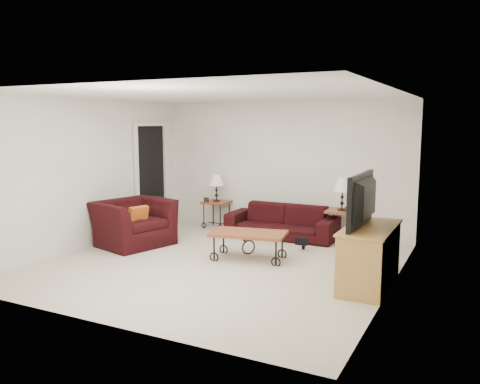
# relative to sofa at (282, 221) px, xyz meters

# --- Properties ---
(ground) EXTENTS (5.00, 5.00, 0.00)m
(ground) POSITION_rel_sofa_xyz_m (-0.20, -2.02, -0.30)
(ground) COLOR beige
(ground) RESTS_ON ground
(wall_back) EXTENTS (5.00, 0.02, 2.50)m
(wall_back) POSITION_rel_sofa_xyz_m (-0.20, 0.48, 0.95)
(wall_back) COLOR white
(wall_back) RESTS_ON ground
(wall_front) EXTENTS (5.00, 0.02, 2.50)m
(wall_front) POSITION_rel_sofa_xyz_m (-0.20, -4.52, 0.95)
(wall_front) COLOR white
(wall_front) RESTS_ON ground
(wall_left) EXTENTS (0.02, 5.00, 2.50)m
(wall_left) POSITION_rel_sofa_xyz_m (-2.70, -2.02, 0.95)
(wall_left) COLOR white
(wall_left) RESTS_ON ground
(wall_right) EXTENTS (0.02, 5.00, 2.50)m
(wall_right) POSITION_rel_sofa_xyz_m (2.30, -2.02, 0.95)
(wall_right) COLOR white
(wall_right) RESTS_ON ground
(ceiling) EXTENTS (5.00, 5.00, 0.00)m
(ceiling) POSITION_rel_sofa_xyz_m (-0.20, -2.02, 2.20)
(ceiling) COLOR white
(ceiling) RESTS_ON wall_back
(doorway) EXTENTS (0.08, 0.94, 2.04)m
(doorway) POSITION_rel_sofa_xyz_m (-2.67, -0.37, 0.72)
(doorway) COLOR black
(doorway) RESTS_ON ground
(sofa) EXTENTS (2.02, 0.79, 0.59)m
(sofa) POSITION_rel_sofa_xyz_m (0.00, 0.00, 0.00)
(sofa) COLOR black
(sofa) RESTS_ON ground
(side_table_left) EXTENTS (0.53, 0.53, 0.54)m
(side_table_left) POSITION_rel_sofa_xyz_m (-1.48, 0.18, -0.03)
(side_table_left) COLOR brown
(side_table_left) RESTS_ON ground
(side_table_right) EXTENTS (0.54, 0.54, 0.56)m
(side_table_right) POSITION_rel_sofa_xyz_m (1.07, 0.18, -0.01)
(side_table_right) COLOR brown
(side_table_right) RESTS_ON ground
(lamp_left) EXTENTS (0.32, 0.32, 0.54)m
(lamp_left) POSITION_rel_sofa_xyz_m (-1.48, 0.18, 0.51)
(lamp_left) COLOR black
(lamp_left) RESTS_ON side_table_left
(lamp_right) EXTENTS (0.33, 0.33, 0.56)m
(lamp_right) POSITION_rel_sofa_xyz_m (1.07, 0.18, 0.55)
(lamp_right) COLOR black
(lamp_right) RESTS_ON side_table_right
(photo_frame_left) EXTENTS (0.11, 0.04, 0.09)m
(photo_frame_left) POSITION_rel_sofa_xyz_m (-1.63, 0.03, 0.29)
(photo_frame_left) COLOR black
(photo_frame_left) RESTS_ON side_table_left
(photo_frame_right) EXTENTS (0.11, 0.03, 0.09)m
(photo_frame_right) POSITION_rel_sofa_xyz_m (1.22, 0.03, 0.31)
(photo_frame_right) COLOR black
(photo_frame_right) RESTS_ON side_table_right
(coffee_table) EXTENTS (1.24, 0.82, 0.43)m
(coffee_table) POSITION_rel_sofa_xyz_m (0.10, -1.61, -0.08)
(coffee_table) COLOR brown
(coffee_table) RESTS_ON ground
(armchair) EXTENTS (1.33, 1.44, 0.78)m
(armchair) POSITION_rel_sofa_xyz_m (-2.07, -1.69, 0.09)
(armchair) COLOR black
(armchair) RESTS_ON ground
(throw_pillow) EXTENTS (0.19, 0.36, 0.35)m
(throw_pillow) POSITION_rel_sofa_xyz_m (-1.92, -1.74, 0.22)
(throw_pillow) COLOR #CA5519
(throw_pillow) RESTS_ON armchair
(tv_stand) EXTENTS (0.55, 1.32, 0.79)m
(tv_stand) POSITION_rel_sofa_xyz_m (2.03, -2.04, 0.10)
(tv_stand) COLOR #C48C48
(tv_stand) RESTS_ON ground
(television) EXTENTS (0.15, 1.18, 0.68)m
(television) POSITION_rel_sofa_xyz_m (2.01, -2.04, 0.83)
(television) COLOR black
(television) RESTS_ON tv_stand
(backpack) EXTENTS (0.38, 0.34, 0.41)m
(backpack) POSITION_rel_sofa_xyz_m (0.67, -0.68, -0.09)
(backpack) COLOR black
(backpack) RESTS_ON ground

